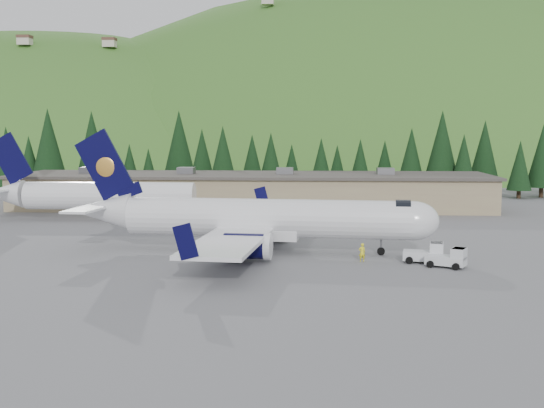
{
  "coord_description": "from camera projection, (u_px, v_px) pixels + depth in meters",
  "views": [
    {
      "loc": [
        4.28,
        -64.28,
        11.53
      ],
      "look_at": [
        0.0,
        6.0,
        4.0
      ],
      "focal_mm": 45.0,
      "sensor_mm": 36.0,
      "label": 1
    }
  ],
  "objects": [
    {
      "name": "ground",
      "position": [
        268.0,
        252.0,
        65.28
      ],
      "size": [
        600.0,
        600.0,
        0.0
      ],
      "primitive_type": "plane",
      "color": "#5E5E62"
    },
    {
      "name": "airliner",
      "position": [
        257.0,
        219.0,
        65.1
      ],
      "size": [
        35.59,
        33.43,
        11.8
      ],
      "rotation": [
        0.0,
        0.0,
        -0.09
      ],
      "color": "white",
      "rests_on": "ground"
    },
    {
      "name": "second_airliner",
      "position": [
        88.0,
        195.0,
        88.27
      ],
      "size": [
        27.5,
        11.0,
        10.05
      ],
      "color": "white",
      "rests_on": "ground"
    },
    {
      "name": "baggage_tug_a",
      "position": [
        427.0,
        254.0,
        59.89
      ],
      "size": [
        3.68,
        2.56,
        1.83
      ],
      "rotation": [
        0.0,
        0.0,
        -0.18
      ],
      "color": "silver",
      "rests_on": "ground"
    },
    {
      "name": "baggage_tug_b",
      "position": [
        450.0,
        259.0,
        57.78
      ],
      "size": [
        3.64,
        2.99,
        1.74
      ],
      "rotation": [
        0.0,
        0.0,
        -0.45
      ],
      "color": "silver",
      "rests_on": "ground"
    },
    {
      "name": "terminal_building",
      "position": [
        252.0,
        190.0,
        103.02
      ],
      "size": [
        71.0,
        17.0,
        6.1
      ],
      "color": "#917A5F",
      "rests_on": "ground"
    },
    {
      "name": "ramp_worker",
      "position": [
        362.0,
        252.0,
        60.39
      ],
      "size": [
        0.69,
        0.53,
        1.66
      ],
      "primitive_type": "imported",
      "rotation": [
        0.0,
        0.0,
        3.39
      ],
      "color": "yellow",
      "rests_on": "ground"
    },
    {
      "name": "tree_line",
      "position": [
        253.0,
        155.0,
        124.95
      ],
      "size": [
        112.87,
        18.7,
        14.45
      ],
      "color": "black",
      "rests_on": "ground"
    },
    {
      "name": "hills",
      "position": [
        433.0,
        364.0,
        276.69
      ],
      "size": [
        614.0,
        330.0,
        300.0
      ],
      "color": "#305D1E",
      "rests_on": "ground"
    }
  ]
}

